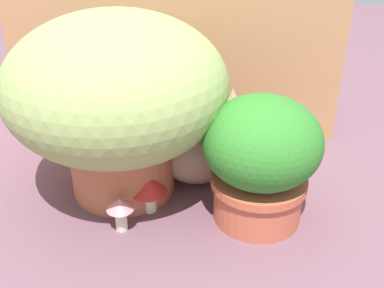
{
  "coord_description": "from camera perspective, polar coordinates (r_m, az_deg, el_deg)",
  "views": [
    {
      "loc": [
        0.37,
        -1.11,
        0.85
      ],
      "look_at": [
        0.2,
        0.09,
        0.18
      ],
      "focal_mm": 43.29,
      "sensor_mm": 36.0,
      "label": 1
    }
  ],
  "objects": [
    {
      "name": "ground_plane",
      "position": [
        1.44,
        -8.34,
        -7.36
      ],
      "size": [
        6.0,
        6.0,
        0.0
      ],
      "primitive_type": "plane",
      "color": "#6B4957"
    },
    {
      "name": "grass_planter",
      "position": [
        1.36,
        -9.22,
        6.11
      ],
      "size": [
        0.65,
        0.65,
        0.56
      ],
      "color": "#B26442",
      "rests_on": "ground"
    },
    {
      "name": "cardboard_backdrop",
      "position": [
        1.73,
        -3.08,
        14.81
      ],
      "size": [
        1.27,
        0.03,
        0.86
      ],
      "primitive_type": "cube",
      "color": "tan",
      "rests_on": "ground"
    },
    {
      "name": "mushroom_ornament_pink",
      "position": [
        1.31,
        -8.83,
        -7.81
      ],
      "size": [
        0.08,
        0.08,
        0.1
      ],
      "color": "beige",
      "rests_on": "ground"
    },
    {
      "name": "mushroom_ornament_red",
      "position": [
        1.36,
        -5.38,
        -5.17
      ],
      "size": [
        0.11,
        0.11,
        0.12
      ],
      "color": "silver",
      "rests_on": "ground"
    },
    {
      "name": "cat",
      "position": [
        1.48,
        1.7,
        -0.48
      ],
      "size": [
        0.39,
        0.26,
        0.32
      ],
      "color": "tan",
      "rests_on": "ground"
    },
    {
      "name": "leafy_planter",
      "position": [
        1.29,
        8.48,
        -1.5
      ],
      "size": [
        0.33,
        0.33,
        0.38
      ],
      "color": "#C45D43",
      "rests_on": "ground"
    }
  ]
}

